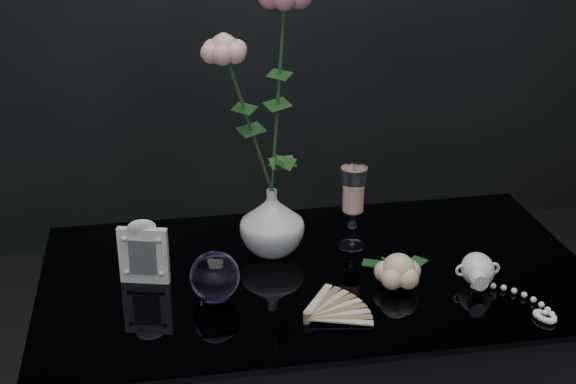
{
  "coord_description": "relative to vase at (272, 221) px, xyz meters",
  "views": [
    {
      "loc": [
        -0.29,
        -1.27,
        1.52
      ],
      "look_at": [
        -0.05,
        0.08,
        0.92
      ],
      "focal_mm": 50.0,
      "sensor_mm": 36.0,
      "label": 1
    }
  ],
  "objects": [
    {
      "name": "pearl_jar",
      "position": [
        0.36,
        -0.19,
        -0.04
      ],
      "size": [
        0.22,
        0.23,
        0.06
      ],
      "primitive_type": null,
      "rotation": [
        0.0,
        0.0,
        -0.06
      ],
      "color": "white",
      "rests_on": "table"
    },
    {
      "name": "vase",
      "position": [
        0.0,
        0.0,
        0.0
      ],
      "size": [
        0.16,
        0.16,
        0.14
      ],
      "primitive_type": "imported",
      "rotation": [
        0.0,
        0.0,
        0.28
      ],
      "color": "white",
      "rests_on": "table"
    },
    {
      "name": "paper_fan",
      "position": [
        0.02,
        -0.27,
        -0.06
      ],
      "size": [
        0.26,
        0.22,
        0.02
      ],
      "primitive_type": null,
      "rotation": [
        0.0,
        0.0,
        0.19
      ],
      "color": "beige",
      "rests_on": "table"
    },
    {
      "name": "picture_frame",
      "position": [
        -0.25,
        -0.08,
        -0.0
      ],
      "size": [
        0.11,
        0.1,
        0.13
      ],
      "primitive_type": null,
      "rotation": [
        0.0,
        0.0,
        -0.27
      ],
      "color": "white",
      "rests_on": "table"
    },
    {
      "name": "loose_rose",
      "position": [
        0.21,
        -0.18,
        -0.03
      ],
      "size": [
        0.18,
        0.22,
        0.07
      ],
      "primitive_type": null,
      "rotation": [
        0.0,
        0.0,
        0.19
      ],
      "color": "beige",
      "rests_on": "table"
    },
    {
      "name": "roses",
      "position": [
        -0.01,
        -0.0,
        0.28
      ],
      "size": [
        0.2,
        0.12,
        0.47
      ],
      "color": "#EDA49C",
      "rests_on": "vase"
    },
    {
      "name": "paperweight",
      "position": [
        -0.13,
        -0.16,
        -0.02
      ],
      "size": [
        0.12,
        0.12,
        0.09
      ],
      "primitive_type": null,
      "rotation": [
        0.0,
        0.0,
        -0.36
      ],
      "color": "#9F74BD",
      "rests_on": "table"
    },
    {
      "name": "wine_glass",
      "position": [
        0.16,
        -0.01,
        0.02
      ],
      "size": [
        0.06,
        0.06,
        0.17
      ],
      "primitive_type": null,
      "rotation": [
        0.0,
        0.0,
        -0.15
      ],
      "color": "white",
      "rests_on": "table"
    }
  ]
}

